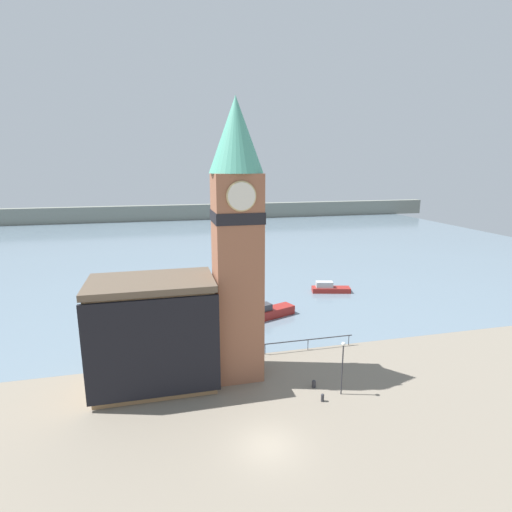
{
  "coord_description": "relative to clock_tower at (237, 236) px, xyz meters",
  "views": [
    {
      "loc": [
        -5.96,
        -21.47,
        17.57
      ],
      "look_at": [
        0.94,
        7.14,
        10.9
      ],
      "focal_mm": 28.0,
      "sensor_mm": 36.0,
      "label": 1
    }
  ],
  "objects": [
    {
      "name": "ground_plane",
      "position": [
        0.06,
        -9.51,
        -12.08
      ],
      "size": [
        160.0,
        160.0,
        0.0
      ],
      "primitive_type": "plane",
      "color": "gray"
    },
    {
      "name": "water",
      "position": [
        0.06,
        63.1,
        -12.08
      ],
      "size": [
        160.0,
        120.0,
        0.0
      ],
      "color": "slate",
      "rests_on": "ground_plane"
    },
    {
      "name": "far_shoreline",
      "position": [
        0.06,
        103.1,
        -9.58
      ],
      "size": [
        180.0,
        3.0,
        5.0
      ],
      "color": "gray",
      "rests_on": "water"
    },
    {
      "name": "pier_railing",
      "position": [
        7.47,
        2.85,
        -11.13
      ],
      "size": [
        9.27,
        0.08,
        1.09
      ],
      "color": "#333338",
      "rests_on": "ground_plane"
    },
    {
      "name": "clock_tower",
      "position": [
        0.0,
        0.0,
        0.0
      ],
      "size": [
        4.24,
        4.24,
        22.71
      ],
      "color": "#935B42",
      "rests_on": "ground_plane"
    },
    {
      "name": "pier_building",
      "position": [
        -6.9,
        -0.12,
        -7.6
      ],
      "size": [
        9.81,
        6.07,
        8.91
      ],
      "color": "#9E754C",
      "rests_on": "ground_plane"
    },
    {
      "name": "boat_near",
      "position": [
        5.64,
        11.87,
        -11.39
      ],
      "size": [
        7.11,
        4.15,
        1.8
      ],
      "rotation": [
        0.0,
        0.0,
        0.37
      ],
      "color": "maroon",
      "rests_on": "water"
    },
    {
      "name": "boat_far",
      "position": [
        16.97,
        19.39,
        -11.52
      ],
      "size": [
        5.61,
        2.97,
        1.53
      ],
      "rotation": [
        0.0,
        0.0,
        -0.25
      ],
      "color": "maroon",
      "rests_on": "water"
    },
    {
      "name": "mooring_bollard_near",
      "position": [
        5.42,
        -5.67,
        -11.73
      ],
      "size": [
        0.25,
        0.25,
        0.64
      ],
      "color": "#2D2D33",
      "rests_on": "ground_plane"
    },
    {
      "name": "mooring_bollard_far",
      "position": [
        5.52,
        -3.63,
        -11.75
      ],
      "size": [
        0.33,
        0.33,
        0.62
      ],
      "color": "#2D2D33",
      "rests_on": "ground_plane"
    },
    {
      "name": "lamp_post",
      "position": [
        7.23,
        -5.09,
        -9.03
      ],
      "size": [
        0.32,
        0.32,
        4.42
      ],
      "color": "#2D2D33",
      "rests_on": "ground_plane"
    }
  ]
}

